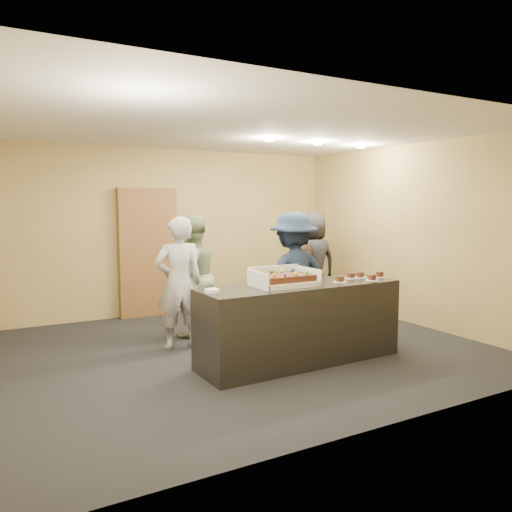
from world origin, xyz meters
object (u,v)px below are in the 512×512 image
(storage_cabinet, at_px, (148,253))
(plate_stack, at_px, (212,291))
(cake_box, at_px, (283,282))
(person_brown_extra, at_px, (302,271))
(person_server_grey, at_px, (179,283))
(serving_counter, at_px, (300,323))
(person_sage_man, at_px, (192,276))
(sheet_cake, at_px, (284,277))
(person_dark_suit, at_px, (313,263))
(person_navy_man, at_px, (293,278))

(storage_cabinet, xyz_separation_m, plate_stack, (-0.29, -3.17, -0.11))
(cake_box, relative_size, person_brown_extra, 0.45)
(person_server_grey, relative_size, person_brown_extra, 1.07)
(person_server_grey, bearing_deg, person_brown_extra, -159.99)
(serving_counter, xyz_separation_m, person_sage_man, (-0.65, 1.68, 0.38))
(plate_stack, distance_m, person_sage_man, 1.73)
(plate_stack, height_order, person_sage_man, person_sage_man)
(plate_stack, bearing_deg, sheet_cake, -0.59)
(person_dark_suit, bearing_deg, serving_counter, 60.97)
(person_server_grey, height_order, person_dark_suit, person_dark_suit)
(storage_cabinet, distance_m, person_server_grey, 2.01)
(person_server_grey, xyz_separation_m, person_sage_man, (0.37, 0.50, -0.00))
(person_navy_man, height_order, person_brown_extra, person_navy_man)
(cake_box, bearing_deg, person_server_grey, 124.59)
(storage_cabinet, relative_size, person_brown_extra, 1.33)
(person_sage_man, height_order, person_brown_extra, person_sage_man)
(cake_box, bearing_deg, serving_counter, -6.66)
(cake_box, distance_m, person_brown_extra, 2.19)
(person_navy_man, relative_size, person_brown_extra, 1.10)
(serving_counter, bearing_deg, person_server_grey, 129.32)
(storage_cabinet, height_order, person_sage_man, storage_cabinet)
(plate_stack, relative_size, person_sage_man, 0.09)
(person_brown_extra, bearing_deg, sheet_cake, 16.16)
(person_navy_man, relative_size, person_dark_suit, 1.01)
(serving_counter, relative_size, storage_cabinet, 1.16)
(person_sage_man, xyz_separation_m, person_dark_suit, (2.28, 0.36, 0.02))
(person_navy_man, bearing_deg, sheet_cake, 52.99)
(person_sage_man, distance_m, person_brown_extra, 1.84)
(person_sage_man, bearing_deg, person_brown_extra, 166.36)
(storage_cabinet, relative_size, cake_box, 2.98)
(cake_box, bearing_deg, person_sage_man, 104.70)
(person_sage_man, xyz_separation_m, person_navy_man, (1.03, -0.96, 0.03))
(person_brown_extra, bearing_deg, person_sage_man, -33.85)
(sheet_cake, bearing_deg, storage_cabinet, 100.43)
(storage_cabinet, distance_m, person_navy_man, 2.73)
(serving_counter, distance_m, storage_cabinet, 3.33)
(serving_counter, distance_m, person_dark_suit, 2.64)
(person_server_grey, relative_size, person_navy_man, 0.97)
(serving_counter, distance_m, sheet_cake, 0.59)
(sheet_cake, relative_size, plate_stack, 3.84)
(person_sage_man, bearing_deg, person_dark_suit, 175.02)
(person_sage_man, relative_size, person_dark_suit, 0.98)
(plate_stack, bearing_deg, person_brown_extra, 36.54)
(sheet_cake, relative_size, person_dark_suit, 0.35)
(person_server_grey, bearing_deg, person_dark_suit, -155.01)
(serving_counter, bearing_deg, person_navy_man, 61.03)
(sheet_cake, bearing_deg, person_server_grey, 123.99)
(cake_box, xyz_separation_m, person_brown_extra, (1.40, 1.67, -0.17))
(cake_box, relative_size, person_sage_man, 0.42)
(sheet_cake, bearing_deg, plate_stack, 179.41)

